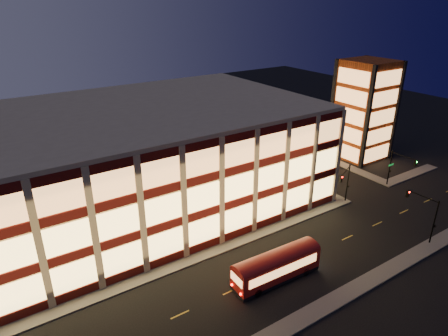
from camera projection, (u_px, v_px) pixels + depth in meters
ground at (216, 256)px, 47.16m from camera, size 200.00×200.00×0.00m
sidewalk_office_south at (190, 260)px, 46.36m from camera, size 54.00×2.00×0.15m
sidewalk_office_east at (272, 166)px, 71.82m from camera, size 2.00×30.00×0.15m
sidewalk_tower_south at (409, 175)px, 68.28m from camera, size 14.00×2.00×0.15m
sidewalk_tower_west at (316, 154)px, 77.42m from camera, size 2.00×30.00×0.15m
sidewalk_near at (291, 325)px, 37.21m from camera, size 100.00×2.00×0.15m
office_building at (133, 160)px, 55.69m from camera, size 50.45×30.45×14.50m
stair_tower at (364, 110)px, 73.06m from camera, size 8.60×8.60×18.00m
traffic_signal_far at (346, 180)px, 57.02m from camera, size 3.79×1.87×6.00m
traffic_signal_right at (399, 165)px, 62.12m from camera, size 1.20×4.37×6.00m
traffic_signal_near at (425, 209)px, 49.08m from camera, size 0.32×4.45×6.00m
trolley_bus at (277, 265)px, 42.54m from camera, size 10.28×2.98×3.45m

